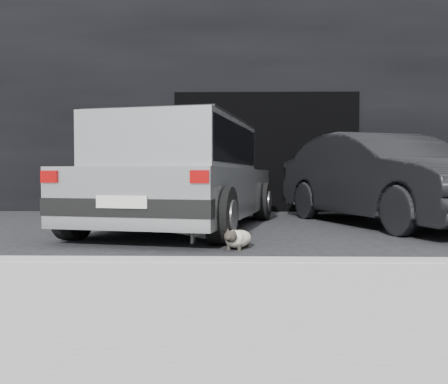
{
  "coord_description": "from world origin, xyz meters",
  "views": [
    {
      "loc": [
        0.29,
        -6.38,
        0.79
      ],
      "look_at": [
        0.18,
        -1.25,
        0.61
      ],
      "focal_mm": 38.0,
      "sensor_mm": 36.0,
      "label": 1
    }
  ],
  "objects_px": {
    "silver_hatchback": "(183,169)",
    "second_car": "(385,179)",
    "cat_siamese": "(237,239)",
    "cat_white": "(209,228)"
  },
  "relations": [
    {
      "from": "second_car",
      "to": "cat_siamese",
      "type": "height_order",
      "value": "second_car"
    },
    {
      "from": "silver_hatchback",
      "to": "cat_siamese",
      "type": "height_order",
      "value": "silver_hatchback"
    },
    {
      "from": "cat_white",
      "to": "second_car",
      "type": "bearing_deg",
      "value": 130.96
    },
    {
      "from": "second_car",
      "to": "silver_hatchback",
      "type": "bearing_deg",
      "value": 172.18
    },
    {
      "from": "second_car",
      "to": "cat_siamese",
      "type": "bearing_deg",
      "value": -151.68
    },
    {
      "from": "silver_hatchback",
      "to": "second_car",
      "type": "relative_size",
      "value": 1.05
    },
    {
      "from": "silver_hatchback",
      "to": "cat_siamese",
      "type": "distance_m",
      "value": 2.22
    },
    {
      "from": "silver_hatchback",
      "to": "cat_white",
      "type": "bearing_deg",
      "value": -60.56
    },
    {
      "from": "second_car",
      "to": "cat_white",
      "type": "relative_size",
      "value": 5.88
    },
    {
      "from": "cat_siamese",
      "to": "cat_white",
      "type": "height_order",
      "value": "cat_white"
    }
  ]
}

